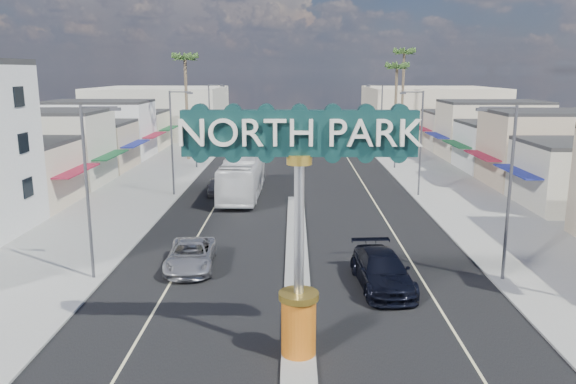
{
  "coord_description": "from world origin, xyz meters",
  "views": [
    {
      "loc": [
        -0.2,
        -17.48,
        10.64
      ],
      "look_at": [
        -0.49,
        11.04,
        4.46
      ],
      "focal_mm": 35.0,
      "sensor_mm": 36.0,
      "label": 1
    }
  ],
  "objects_px": {
    "palm_right_far": "(404,58)",
    "streetlight_r_near": "(507,185)",
    "suv_right": "(382,270)",
    "city_bus": "(243,176)",
    "streetlight_l_mid": "(173,138)",
    "streetlight_r_far": "(380,117)",
    "car_parked_left": "(217,186)",
    "streetlight_l_far": "(211,117)",
    "suv_left": "(191,255)",
    "gateway_sign": "(299,205)",
    "streetlight_r_mid": "(419,138)",
    "traffic_signal_left": "(212,130)",
    "palm_right_mid": "(397,71)",
    "streetlight_l_near": "(90,184)",
    "traffic_signal_right": "(379,130)",
    "palm_left_far": "(185,63)"
  },
  "relations": [
    {
      "from": "palm_left_far",
      "to": "city_bus",
      "type": "xyz_separation_m",
      "value": [
        8.4,
        -19.87,
        -9.74
      ]
    },
    {
      "from": "streetlight_l_mid",
      "to": "palm_right_mid",
      "type": "relative_size",
      "value": 0.74
    },
    {
      "from": "streetlight_l_far",
      "to": "suv_left",
      "type": "bearing_deg",
      "value": -83.47
    },
    {
      "from": "traffic_signal_right",
      "to": "streetlight_r_near",
      "type": "xyz_separation_m",
      "value": [
        1.25,
        -33.99,
        0.79
      ]
    },
    {
      "from": "streetlight_l_mid",
      "to": "streetlight_r_mid",
      "type": "distance_m",
      "value": 20.87
    },
    {
      "from": "gateway_sign",
      "to": "traffic_signal_right",
      "type": "relative_size",
      "value": 1.53
    },
    {
      "from": "traffic_signal_right",
      "to": "suv_left",
      "type": "bearing_deg",
      "value": -114.95
    },
    {
      "from": "traffic_signal_left",
      "to": "palm_right_mid",
      "type": "bearing_deg",
      "value": 28.42
    },
    {
      "from": "traffic_signal_left",
      "to": "palm_left_far",
      "type": "xyz_separation_m",
      "value": [
        -3.82,
        6.01,
        7.22
      ]
    },
    {
      "from": "streetlight_r_near",
      "to": "car_parked_left",
      "type": "bearing_deg",
      "value": 130.13
    },
    {
      "from": "traffic_signal_left",
      "to": "suv_left",
      "type": "relative_size",
      "value": 1.11
    },
    {
      "from": "city_bus",
      "to": "streetlight_l_near",
      "type": "bearing_deg",
      "value": -104.99
    },
    {
      "from": "streetlight_r_near",
      "to": "palm_left_far",
      "type": "distance_m",
      "value": 46.8
    },
    {
      "from": "palm_left_far",
      "to": "suv_left",
      "type": "distance_m",
      "value": 40.38
    },
    {
      "from": "palm_right_far",
      "to": "streetlight_l_mid",
      "type": "bearing_deg",
      "value": -128.48
    },
    {
      "from": "suv_right",
      "to": "city_bus",
      "type": "xyz_separation_m",
      "value": [
        -8.84,
        21.03,
        0.88
      ]
    },
    {
      "from": "streetlight_r_near",
      "to": "palm_right_mid",
      "type": "height_order",
      "value": "palm_right_mid"
    },
    {
      "from": "traffic_signal_left",
      "to": "streetlight_r_far",
      "type": "xyz_separation_m",
      "value": [
        19.62,
        8.01,
        0.79
      ]
    },
    {
      "from": "traffic_signal_right",
      "to": "city_bus",
      "type": "distance_m",
      "value": 19.71
    },
    {
      "from": "streetlight_r_near",
      "to": "traffic_signal_right",
      "type": "bearing_deg",
      "value": 92.1
    },
    {
      "from": "traffic_signal_left",
      "to": "streetlight_r_far",
      "type": "bearing_deg",
      "value": 22.2
    },
    {
      "from": "streetlight_l_mid",
      "to": "city_bus",
      "type": "relative_size",
      "value": 0.71
    },
    {
      "from": "streetlight_r_mid",
      "to": "palm_right_far",
      "type": "xyz_separation_m",
      "value": [
        4.57,
        32.0,
        7.32
      ]
    },
    {
      "from": "suv_right",
      "to": "city_bus",
      "type": "distance_m",
      "value": 22.83
    },
    {
      "from": "streetlight_r_mid",
      "to": "suv_right",
      "type": "xyz_separation_m",
      "value": [
        -6.2,
        -20.9,
        -4.19
      ]
    },
    {
      "from": "car_parked_left",
      "to": "city_bus",
      "type": "distance_m",
      "value": 2.64
    },
    {
      "from": "streetlight_r_far",
      "to": "palm_left_far",
      "type": "bearing_deg",
      "value": -175.12
    },
    {
      "from": "traffic_signal_left",
      "to": "streetlight_l_near",
      "type": "bearing_deg",
      "value": -92.1
    },
    {
      "from": "streetlight_r_far",
      "to": "palm_right_far",
      "type": "relative_size",
      "value": 0.64
    },
    {
      "from": "traffic_signal_left",
      "to": "streetlight_l_far",
      "type": "distance_m",
      "value": 8.14
    },
    {
      "from": "palm_right_far",
      "to": "palm_right_mid",
      "type": "bearing_deg",
      "value": -108.43
    },
    {
      "from": "streetlight_l_mid",
      "to": "streetlight_r_mid",
      "type": "bearing_deg",
      "value": 0.0
    },
    {
      "from": "streetlight_r_far",
      "to": "car_parked_left",
      "type": "bearing_deg",
      "value": -129.16
    },
    {
      "from": "traffic_signal_left",
      "to": "palm_right_mid",
      "type": "xyz_separation_m",
      "value": [
        22.18,
        12.01,
        6.33
      ]
    },
    {
      "from": "streetlight_r_far",
      "to": "palm_right_far",
      "type": "xyz_separation_m",
      "value": [
        4.57,
        10.0,
        7.32
      ]
    },
    {
      "from": "gateway_sign",
      "to": "streetlight_r_far",
      "type": "distance_m",
      "value": 51.1
    },
    {
      "from": "car_parked_left",
      "to": "city_bus",
      "type": "bearing_deg",
      "value": -19.09
    },
    {
      "from": "gateway_sign",
      "to": "streetlight_r_far",
      "type": "xyz_separation_m",
      "value": [
        10.43,
        50.02,
        -0.86
      ]
    },
    {
      "from": "streetlight_r_far",
      "to": "suv_left",
      "type": "xyz_separation_m",
      "value": [
        -16.26,
        -40.26,
        -4.31
      ]
    },
    {
      "from": "streetlight_l_mid",
      "to": "traffic_signal_left",
      "type": "bearing_deg",
      "value": 84.9
    },
    {
      "from": "streetlight_l_far",
      "to": "palm_right_far",
      "type": "bearing_deg",
      "value": 21.46
    },
    {
      "from": "streetlight_l_far",
      "to": "suv_left",
      "type": "xyz_separation_m",
      "value": [
        4.61,
        -40.26,
        -4.31
      ]
    },
    {
      "from": "palm_right_far",
      "to": "gateway_sign",
      "type": "bearing_deg",
      "value": -104.03
    },
    {
      "from": "palm_right_far",
      "to": "car_parked_left",
      "type": "height_order",
      "value": "palm_right_far"
    },
    {
      "from": "palm_right_mid",
      "to": "suv_left",
      "type": "xyz_separation_m",
      "value": [
        -18.82,
        -44.26,
        -9.85
      ]
    },
    {
      "from": "streetlight_r_mid",
      "to": "palm_right_far",
      "type": "bearing_deg",
      "value": 81.88
    },
    {
      "from": "streetlight_l_far",
      "to": "streetlight_r_near",
      "type": "bearing_deg",
      "value": -63.58
    },
    {
      "from": "gateway_sign",
      "to": "streetlight_r_mid",
      "type": "relative_size",
      "value": 1.02
    },
    {
      "from": "palm_right_far",
      "to": "streetlight_r_near",
      "type": "bearing_deg",
      "value": -95.02
    },
    {
      "from": "traffic_signal_right",
      "to": "city_bus",
      "type": "bearing_deg",
      "value": -134.83
    }
  ]
}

